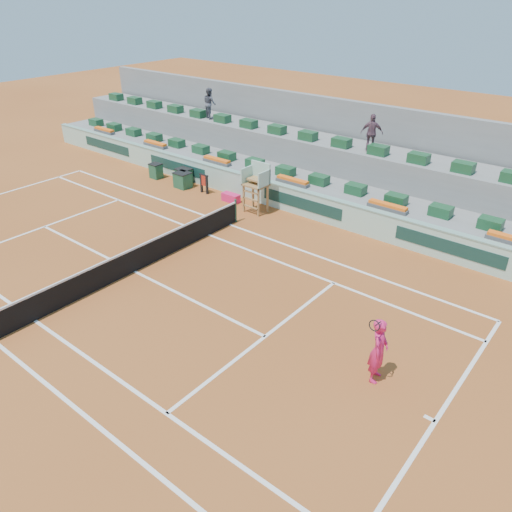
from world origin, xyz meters
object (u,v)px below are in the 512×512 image
object	(u,v)px
player_bag	(231,198)
umpire_chair	(257,181)
drink_cooler_a	(183,180)
tennis_player	(379,350)

from	to	relation	value
player_bag	umpire_chair	xyz separation A→B (m)	(1.78, -0.10, 1.33)
player_bag	drink_cooler_a	distance (m)	3.36
umpire_chair	player_bag	bearing A→B (deg)	176.71
umpire_chair	tennis_player	size ratio (longest dim) A/B	1.05
drink_cooler_a	tennis_player	xyz separation A→B (m)	(15.07, -6.99, 0.57)
umpire_chair	tennis_player	bearing A→B (deg)	-35.26
player_bag	umpire_chair	size ratio (longest dim) A/B	0.40
player_bag	drink_cooler_a	world-z (taller)	drink_cooler_a
umpire_chair	drink_cooler_a	bearing A→B (deg)	-179.61
player_bag	tennis_player	bearing A→B (deg)	-31.31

